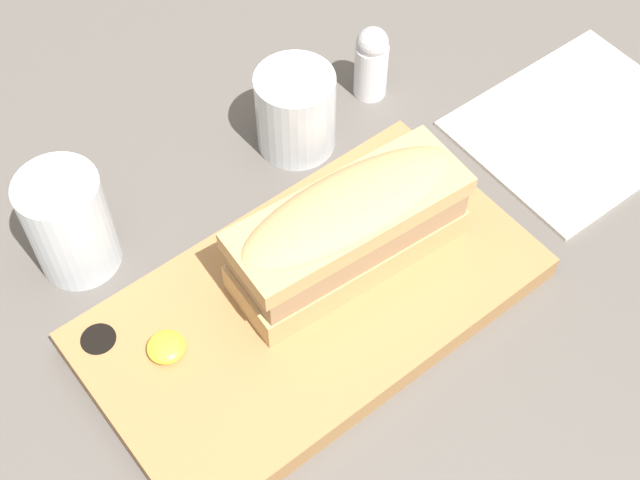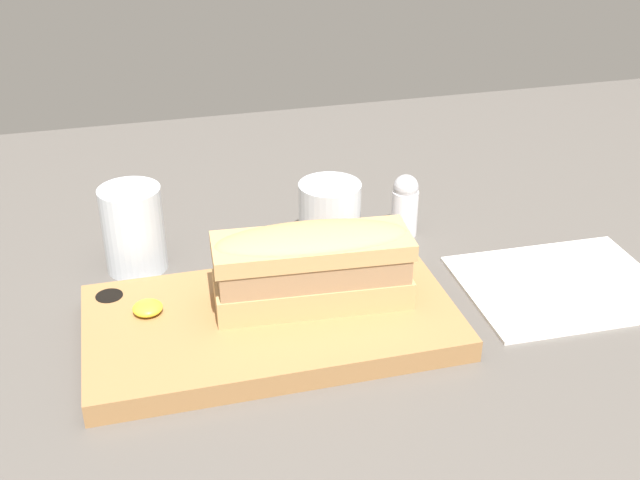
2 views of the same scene
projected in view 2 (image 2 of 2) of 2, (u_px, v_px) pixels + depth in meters
dining_table at (361, 337)px, 78.34cm from camera, size 166.35×127.40×2.00cm
serving_board at (270, 322)px, 76.93cm from camera, size 35.05×19.15×2.28cm
sandwich at (312, 263)px, 76.06cm from camera, size 19.20×7.94×8.05cm
mustard_dollop at (148, 308)px, 76.01cm from camera, size 2.86×2.86×1.14cm
water_glass at (134, 234)px, 86.22cm from camera, size 6.61×6.61×9.50cm
wine_glass at (330, 219)px, 90.63cm from camera, size 7.03×7.03×7.86cm
napkin at (561, 285)px, 84.49cm from camera, size 21.07×16.93×0.40cm
salt_shaker at (405, 205)px, 93.17cm from camera, size 3.09×3.09×7.56cm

